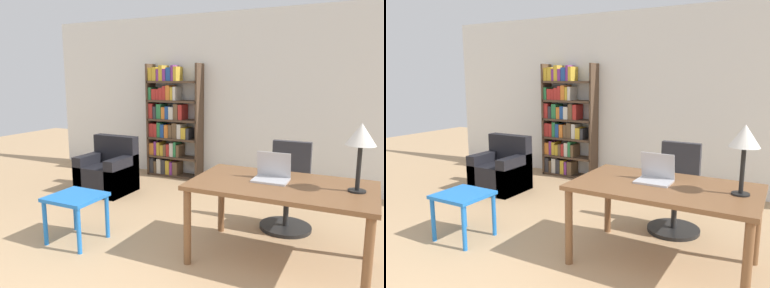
# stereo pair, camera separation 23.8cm
# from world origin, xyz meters

# --- Properties ---
(wall_back) EXTENTS (8.00, 0.06, 2.70)m
(wall_back) POSITION_xyz_m (0.00, 4.53, 1.35)
(wall_back) COLOR white
(wall_back) RESTS_ON ground_plane
(desk) EXTENTS (1.60, 0.95, 0.75)m
(desk) POSITION_xyz_m (0.91, 2.08, 0.66)
(desk) COLOR brown
(desk) RESTS_ON ground_plane
(laptop) EXTENTS (0.31, 0.25, 0.26)m
(laptop) POSITION_xyz_m (0.80, 2.15, 0.80)
(laptop) COLOR #B2B2B7
(laptop) RESTS_ON desk
(table_lamp) EXTENTS (0.24, 0.24, 0.58)m
(table_lamp) POSITION_xyz_m (1.53, 2.12, 1.21)
(table_lamp) COLOR black
(table_lamp) RESTS_ON desk
(office_chair) EXTENTS (0.57, 0.57, 0.97)m
(office_chair) POSITION_xyz_m (0.80, 2.93, 0.42)
(office_chair) COLOR black
(office_chair) RESTS_ON ground_plane
(side_table_blue) EXTENTS (0.51, 0.49, 0.50)m
(side_table_blue) POSITION_xyz_m (-1.08, 1.59, 0.41)
(side_table_blue) COLOR blue
(side_table_blue) RESTS_ON ground_plane
(armchair) EXTENTS (0.72, 0.65, 0.82)m
(armchair) POSITION_xyz_m (-1.89, 3.13, 0.28)
(armchair) COLOR black
(armchair) RESTS_ON ground_plane
(bookshelf) EXTENTS (0.96, 0.28, 1.91)m
(bookshelf) POSITION_xyz_m (-1.51, 4.34, 0.91)
(bookshelf) COLOR #4C3828
(bookshelf) RESTS_ON ground_plane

